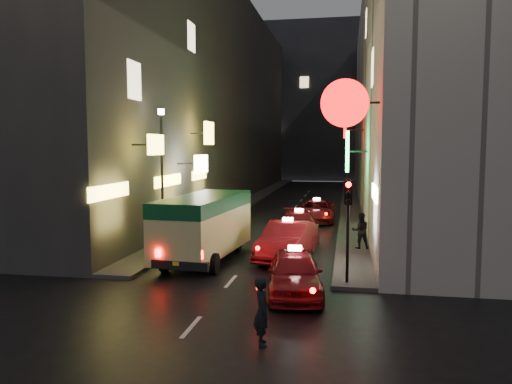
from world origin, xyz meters
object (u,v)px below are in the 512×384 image
Objects in this scene: lamp_post at (162,169)px; taxi_near at (295,269)px; pedestrian_crossing at (262,307)px; traffic_light at (348,208)px; minibus at (204,220)px.

taxi_near is at bearing -40.73° from lamp_post.
pedestrian_crossing is (-0.34, -4.17, 0.10)m from taxi_near.
pedestrian_crossing is 0.30× the size of lamp_post.
lamp_post is (-8.20, 4.53, 1.04)m from traffic_light.
traffic_light is at bearing -28.91° from lamp_post.
taxi_near is at bearing -44.16° from minibus.
minibus is at bearing 7.18° from pedestrian_crossing.
lamp_post is at bearing 139.27° from taxi_near.
taxi_near is 1.55× the size of traffic_light.
taxi_near is 2.93× the size of pedestrian_crossing.
lamp_post is at bearing 14.62° from pedestrian_crossing.
lamp_post is at bearing 146.09° from minibus.
minibus reaches higher than taxi_near.
pedestrian_crossing is 5.92m from traffic_light.
lamp_post reaches higher than taxi_near.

